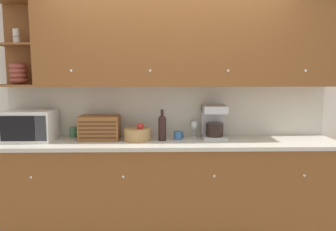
{
  "coord_description": "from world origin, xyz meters",
  "views": [
    {
      "loc": [
        -0.08,
        -3.69,
        1.65
      ],
      "look_at": [
        0.0,
        -0.21,
        1.19
      ],
      "focal_mm": 35.0,
      "sensor_mm": 36.0,
      "label": 1
    }
  ],
  "objects_px": {
    "bread_box": "(100,128)",
    "wine_glass": "(194,126)",
    "mug_blue_second": "(73,132)",
    "mug": "(178,135)",
    "coffee_maker": "(214,122)",
    "fruit_basket": "(137,134)",
    "wine_bottle": "(162,126)",
    "microwave": "(30,126)"
  },
  "relations": [
    {
      "from": "bread_box",
      "to": "mug",
      "type": "bearing_deg",
      "value": -0.22
    },
    {
      "from": "mug_blue_second",
      "to": "wine_glass",
      "type": "relative_size",
      "value": 0.56
    },
    {
      "from": "microwave",
      "to": "bread_box",
      "type": "height_order",
      "value": "microwave"
    },
    {
      "from": "mug",
      "to": "microwave",
      "type": "bearing_deg",
      "value": -179.0
    },
    {
      "from": "mug",
      "to": "wine_glass",
      "type": "distance_m",
      "value": 0.23
    },
    {
      "from": "microwave",
      "to": "bread_box",
      "type": "relative_size",
      "value": 1.18
    },
    {
      "from": "bread_box",
      "to": "fruit_basket",
      "type": "distance_m",
      "value": 0.41
    },
    {
      "from": "mug_blue_second",
      "to": "wine_glass",
      "type": "distance_m",
      "value": 1.35
    },
    {
      "from": "fruit_basket",
      "to": "wine_bottle",
      "type": "xyz_separation_m",
      "value": [
        0.26,
        -0.01,
        0.08
      ]
    },
    {
      "from": "microwave",
      "to": "wine_glass",
      "type": "bearing_deg",
      "value": 4.64
    },
    {
      "from": "wine_glass",
      "to": "coffee_maker",
      "type": "height_order",
      "value": "coffee_maker"
    },
    {
      "from": "bread_box",
      "to": "microwave",
      "type": "bearing_deg",
      "value": -177.58
    },
    {
      "from": "wine_bottle",
      "to": "bread_box",
      "type": "bearing_deg",
      "value": 175.1
    },
    {
      "from": "mug_blue_second",
      "to": "wine_bottle",
      "type": "distance_m",
      "value": 1.02
    },
    {
      "from": "wine_bottle",
      "to": "coffee_maker",
      "type": "height_order",
      "value": "coffee_maker"
    },
    {
      "from": "wine_bottle",
      "to": "wine_glass",
      "type": "relative_size",
      "value": 1.73
    },
    {
      "from": "coffee_maker",
      "to": "fruit_basket",
      "type": "bearing_deg",
      "value": -173.07
    },
    {
      "from": "mug_blue_second",
      "to": "coffee_maker",
      "type": "relative_size",
      "value": 0.3
    },
    {
      "from": "bread_box",
      "to": "wine_glass",
      "type": "bearing_deg",
      "value": 6.2
    },
    {
      "from": "coffee_maker",
      "to": "mug",
      "type": "bearing_deg",
      "value": -171.9
    },
    {
      "from": "mug_blue_second",
      "to": "coffee_maker",
      "type": "height_order",
      "value": "coffee_maker"
    },
    {
      "from": "bread_box",
      "to": "fruit_basket",
      "type": "bearing_deg",
      "value": -6.81
    },
    {
      "from": "microwave",
      "to": "bread_box",
      "type": "xyz_separation_m",
      "value": [
        0.72,
        0.03,
        -0.03
      ]
    },
    {
      "from": "microwave",
      "to": "mug",
      "type": "distance_m",
      "value": 1.57
    },
    {
      "from": "fruit_basket",
      "to": "mug",
      "type": "height_order",
      "value": "fruit_basket"
    },
    {
      "from": "coffee_maker",
      "to": "bread_box",
      "type": "bearing_deg",
      "value": -177.56
    },
    {
      "from": "mug",
      "to": "wine_bottle",
      "type": "bearing_deg",
      "value": -162.71
    },
    {
      "from": "bread_box",
      "to": "wine_glass",
      "type": "relative_size",
      "value": 2.19
    },
    {
      "from": "fruit_basket",
      "to": "microwave",
      "type": "bearing_deg",
      "value": 179.1
    },
    {
      "from": "wine_glass",
      "to": "mug_blue_second",
      "type": "bearing_deg",
      "value": 178.53
    },
    {
      "from": "wine_bottle",
      "to": "fruit_basket",
      "type": "bearing_deg",
      "value": 178.03
    },
    {
      "from": "fruit_basket",
      "to": "mug",
      "type": "xyz_separation_m",
      "value": [
        0.44,
        0.05,
        -0.03
      ]
    },
    {
      "from": "mug",
      "to": "wine_glass",
      "type": "bearing_deg",
      "value": 32.08
    },
    {
      "from": "wine_bottle",
      "to": "wine_glass",
      "type": "bearing_deg",
      "value": 25.32
    },
    {
      "from": "mug_blue_second",
      "to": "fruit_basket",
      "type": "relative_size",
      "value": 0.37
    },
    {
      "from": "wine_bottle",
      "to": "wine_glass",
      "type": "xyz_separation_m",
      "value": [
        0.36,
        0.17,
        -0.02
      ]
    },
    {
      "from": "mug_blue_second",
      "to": "mug",
      "type": "distance_m",
      "value": 1.17
    },
    {
      "from": "microwave",
      "to": "coffee_maker",
      "type": "height_order",
      "value": "coffee_maker"
    },
    {
      "from": "bread_box",
      "to": "wine_glass",
      "type": "height_order",
      "value": "bread_box"
    },
    {
      "from": "microwave",
      "to": "wine_glass",
      "type": "xyz_separation_m",
      "value": [
        1.75,
        0.14,
        -0.03
      ]
    },
    {
      "from": "microwave",
      "to": "mug_blue_second",
      "type": "distance_m",
      "value": 0.45
    },
    {
      "from": "fruit_basket",
      "to": "wine_glass",
      "type": "height_order",
      "value": "same"
    }
  ]
}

